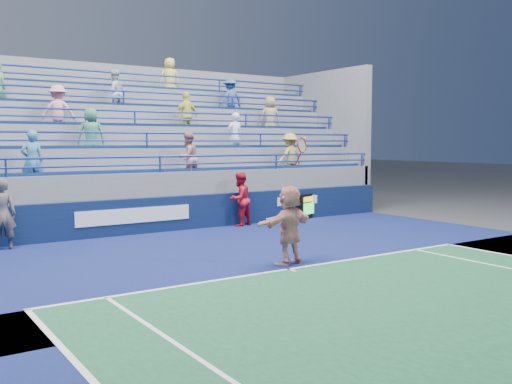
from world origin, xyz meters
TOP-DOWN VIEW (x-y plane):
  - ground at (0.00, 0.00)m, footprint 120.00×120.00m
  - sponsor_wall at (0.00, 6.50)m, footprint 18.00×0.32m
  - bleacher_stand at (-0.01, 10.27)m, footprint 18.00×5.60m
  - serve_speed_board at (5.81, 6.38)m, footprint 1.29×0.59m
  - tennis_player at (0.37, 0.47)m, footprint 1.76×0.87m
  - line_judge at (-4.75, 6.03)m, footprint 0.76×0.58m
  - ball_girl at (2.64, 6.20)m, footprint 1.04×0.92m

SIDE VIEW (x-z plane):
  - ground at x=0.00m, z-range 0.00..0.00m
  - serve_speed_board at x=5.81m, z-range 0.00..0.92m
  - sponsor_wall at x=0.00m, z-range 0.00..1.10m
  - ball_girl at x=2.64m, z-range 0.00..1.80m
  - tennis_player at x=0.37m, z-range -0.55..2.38m
  - line_judge at x=-4.75m, z-range 0.00..1.88m
  - bleacher_stand at x=-0.01m, z-range -1.52..4.61m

